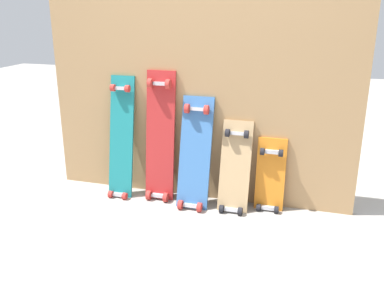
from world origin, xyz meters
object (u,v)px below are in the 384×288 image
skateboard_blue (195,158)px  skateboard_natural (235,172)px  skateboard_teal (121,142)px  skateboard_red (160,141)px  skateboard_orange (270,180)px

skateboard_blue → skateboard_natural: skateboard_blue is taller
skateboard_teal → skateboard_natural: bearing=-0.6°
skateboard_teal → skateboard_natural: 0.86m
skateboard_red → skateboard_orange: skateboard_red is taller
skateboard_blue → skateboard_orange: size_ratio=1.44×
skateboard_orange → skateboard_blue: bearing=-172.4°
skateboard_blue → skateboard_red: bearing=170.3°
skateboard_teal → skateboard_blue: 0.57m
skateboard_blue → skateboard_orange: bearing=7.6°
skateboard_red → skateboard_natural: skateboard_red is taller
skateboard_blue → skateboard_teal: bearing=177.7°
skateboard_blue → skateboard_orange: (0.52, 0.07, -0.13)m
skateboard_red → skateboard_blue: (0.27, -0.05, -0.08)m
skateboard_blue → skateboard_natural: 0.29m
skateboard_natural → skateboard_orange: 0.25m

